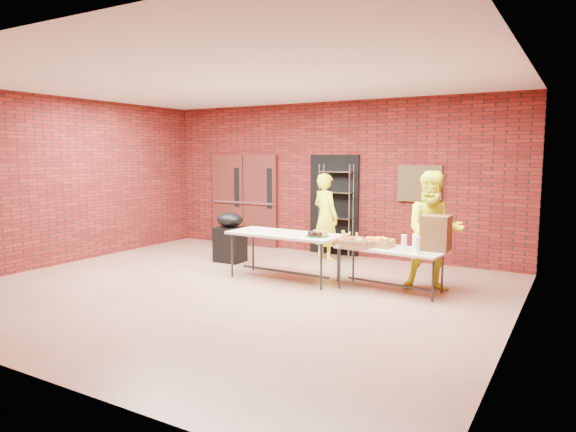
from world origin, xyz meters
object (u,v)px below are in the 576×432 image
object	(u,v)px
wire_rack	(336,210)
table_left	(284,237)
coffee_dispenser	(436,233)
volunteer_man	(433,231)
table_right	(390,252)
volunteer_woman	(325,217)
covered_grill	(230,237)

from	to	relation	value
wire_rack	table_left	xyz separation A→B (m)	(0.12, -2.30, -0.23)
coffee_dispenser	volunteer_man	distance (m)	0.25
wire_rack	table_left	size ratio (longest dim) A/B	0.98
table_right	volunteer_man	world-z (taller)	volunteer_man
wire_rack	table_right	world-z (taller)	wire_rack
table_left	volunteer_man	bearing A→B (deg)	14.78
table_left	volunteer_woman	world-z (taller)	volunteer_woman
coffee_dispenser	covered_grill	distance (m)	4.14
coffee_dispenser	covered_grill	bearing A→B (deg)	174.67
wire_rack	volunteer_man	distance (m)	3.02
table_right	table_left	bearing A→B (deg)	-168.77
wire_rack	table_right	size ratio (longest dim) A/B	1.12
covered_grill	table_left	bearing A→B (deg)	-25.04
table_left	table_right	xyz separation A→B (m)	(1.80, 0.16, -0.11)
table_left	covered_grill	bearing A→B (deg)	158.81
volunteer_woman	volunteer_man	world-z (taller)	volunteer_man
wire_rack	covered_grill	world-z (taller)	wire_rack
table_right	volunteer_woman	xyz separation A→B (m)	(-1.92, 1.64, 0.25)
table_left	volunteer_woman	distance (m)	1.81
volunteer_man	covered_grill	bearing A→B (deg)	157.64
coffee_dispenser	volunteer_woman	distance (m)	2.96
table_right	coffee_dispenser	xyz separation A→B (m)	(0.64, 0.16, 0.32)
wire_rack	coffee_dispenser	xyz separation A→B (m)	(2.56, -1.98, -0.02)
table_left	volunteer_woman	xyz separation A→B (m)	(-0.11, 1.80, 0.14)
wire_rack	coffee_dispenser	size ratio (longest dim) A/B	3.63
wire_rack	covered_grill	bearing A→B (deg)	-134.17
table_left	coffee_dispenser	bearing A→B (deg)	8.98
covered_grill	volunteer_woman	xyz separation A→B (m)	(1.54, 1.11, 0.38)
table_right	covered_grill	world-z (taller)	covered_grill
table_left	coffee_dispenser	size ratio (longest dim) A/B	3.70
wire_rack	table_left	distance (m)	2.31
table_left	covered_grill	distance (m)	1.81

